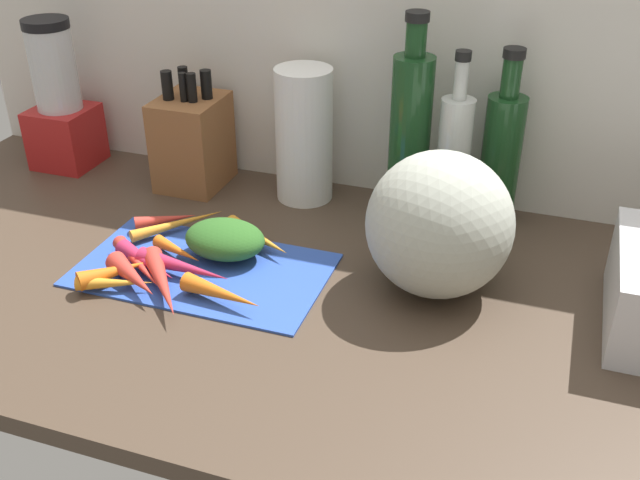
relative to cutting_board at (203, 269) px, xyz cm
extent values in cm
cube|color=#47382B|center=(16.22, 1.49, -1.90)|extent=(170.00, 80.00, 3.00)
cube|color=silver|center=(16.22, 39.99, 29.60)|extent=(170.00, 3.00, 60.00)
cube|color=#2D51B7|center=(0.00, 0.00, 0.00)|extent=(40.76, 23.76, 0.80)
cone|color=red|center=(-7.39, -8.74, 2.12)|extent=(12.51, 9.48, 3.44)
cone|color=#B2264C|center=(-7.86, -3.91, 1.88)|extent=(13.80, 8.42, 2.96)
cone|color=orange|center=(7.46, -8.11, 1.94)|extent=(14.00, 5.48, 3.09)
cone|color=orange|center=(-9.79, 10.05, 1.47)|extent=(12.59, 15.03, 2.14)
cone|color=orange|center=(5.87, 9.36, 1.91)|extent=(14.40, 9.14, 3.02)
cone|color=orange|center=(-11.18, -8.00, 1.98)|extent=(9.88, 10.92, 3.17)
cone|color=#B2264C|center=(-1.45, -3.41, 1.98)|extent=(16.80, 4.79, 3.16)
cone|color=red|center=(-12.48, 10.32, 1.66)|extent=(10.21, 8.48, 2.52)
cone|color=orange|center=(-9.75, -10.37, 1.56)|extent=(12.03, 6.31, 2.32)
cone|color=red|center=(-2.33, -8.71, 2.07)|extent=(14.10, 15.90, 3.33)
cone|color=red|center=(-9.30, -4.30, 1.63)|extent=(14.71, 11.92, 2.46)
cone|color=orange|center=(-5.19, 1.20, 1.55)|extent=(10.54, 5.75, 2.29)
ellipsoid|color=#2D6023|center=(1.93, 4.84, 3.31)|extent=(13.75, 10.57, 5.82)
ellipsoid|color=#B2B7A8|center=(36.78, 7.58, 10.92)|extent=(22.42, 22.28, 22.64)
cube|color=brown|center=(-16.32, 29.33, 8.55)|extent=(12.00, 14.17, 17.90)
cylinder|color=black|center=(-19.68, 27.69, 20.25)|extent=(2.14, 2.14, 5.50)
cylinder|color=black|center=(-18.00, 31.02, 20.25)|extent=(1.92, 1.92, 5.50)
cylinder|color=black|center=(-16.32, 27.69, 20.25)|extent=(1.43, 1.43, 5.50)
cylinder|color=black|center=(-14.64, 27.97, 20.25)|extent=(1.78, 1.78, 5.50)
cylinder|color=black|center=(-12.96, 30.57, 20.25)|extent=(2.15, 2.15, 5.50)
cube|color=red|center=(-46.29, 29.32, 5.77)|extent=(12.04, 12.04, 12.35)
cylinder|color=silver|center=(-46.29, 29.32, 20.16)|extent=(9.03, 9.03, 16.43)
cylinder|color=black|center=(-46.29, 29.32, 29.27)|extent=(9.21, 9.21, 1.80)
cylinder|color=white|center=(6.50, 30.99, 12.36)|extent=(10.77, 10.77, 25.51)
cylinder|color=#19421E|center=(26.85, 29.69, 14.58)|extent=(7.30, 7.30, 29.96)
cylinder|color=#19421E|center=(26.85, 29.69, 32.47)|extent=(3.54, 3.54, 5.82)
cylinder|color=black|center=(26.85, 29.69, 36.18)|extent=(4.07, 4.07, 1.60)
cylinder|color=silver|center=(35.02, 28.34, 11.56)|extent=(5.82, 5.82, 23.92)
cylinder|color=silver|center=(35.02, 28.34, 26.80)|extent=(2.31, 2.31, 6.56)
cylinder|color=black|center=(35.02, 28.34, 30.88)|extent=(2.65, 2.65, 1.60)
cylinder|color=#19421E|center=(42.63, 32.94, 11.42)|extent=(6.93, 6.93, 23.64)
cylinder|color=#19421E|center=(42.63, 32.94, 26.61)|extent=(3.28, 3.28, 6.73)
cylinder|color=black|center=(42.63, 32.94, 30.77)|extent=(3.78, 3.78, 1.60)
camera|label=1|loc=(51.55, -90.61, 64.96)|focal=41.53mm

